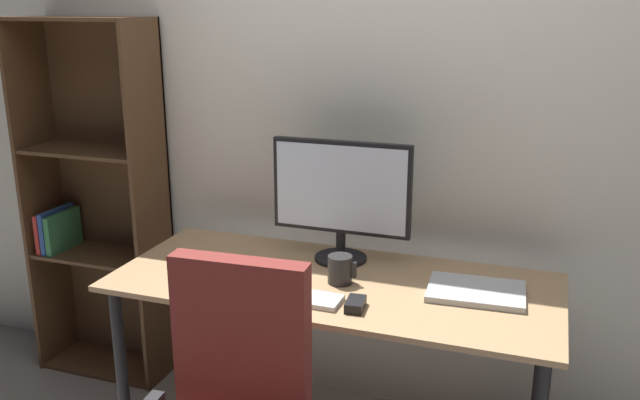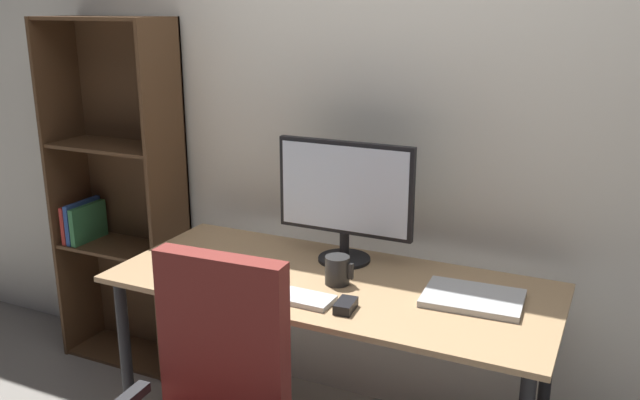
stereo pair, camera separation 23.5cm
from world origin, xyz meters
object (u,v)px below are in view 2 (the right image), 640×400
coffee_mug (337,270)px  desk (331,303)px  mouse (346,306)px  bookshelf (121,197)px  monitor (345,194)px  keyboard (291,296)px  laptop (473,298)px

coffee_mug → desk: bearing=150.5°
mouse → bookshelf: bookshelf is taller
desk → bookshelf: bookshelf is taller
monitor → desk: bearing=-79.6°
keyboard → mouse: 0.20m
desk → monitor: monitor is taller
keyboard → laptop: 0.60m
monitor → bookshelf: bearing=173.4°
coffee_mug → laptop: coffee_mug is taller
keyboard → coffee_mug: (0.09, 0.18, 0.04)m
laptop → bookshelf: bearing=167.1°
desk → laptop: bearing=4.7°
keyboard → mouse: mouse is taller
monitor → mouse: size_ratio=5.53×
monitor → laptop: (0.53, -0.15, -0.25)m
desk → bookshelf: size_ratio=0.96×
desk → coffee_mug: (0.03, -0.02, 0.14)m
keyboard → laptop: (0.55, 0.24, 0.00)m
keyboard → desk: bearing=74.6°
desk → keyboard: size_ratio=5.42×
keyboard → laptop: size_ratio=0.91×
keyboard → mouse: size_ratio=3.02×
bookshelf → coffee_mug: bearing=-15.5°
desk → bookshelf: 1.30m
desk → monitor: 0.40m
mouse → laptop: size_ratio=0.30×
mouse → bookshelf: 1.48m
coffee_mug → laptop: (0.46, 0.06, -0.04)m
desk → keyboard: bearing=-106.4°
monitor → bookshelf: size_ratio=0.33×
coffee_mug → keyboard: bearing=-116.3°
bookshelf → monitor: bearing=-6.6°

